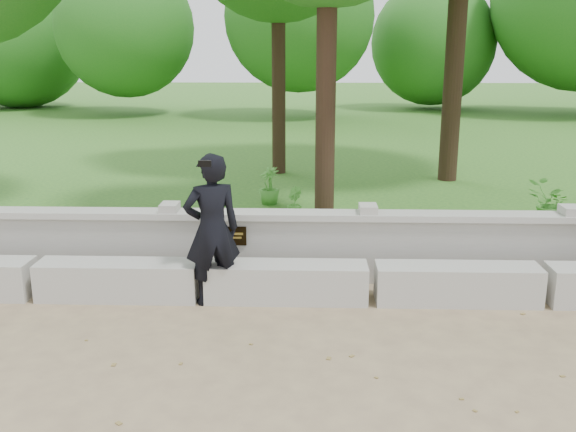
% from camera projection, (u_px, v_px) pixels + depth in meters
% --- Properties ---
extents(ground, '(80.00, 80.00, 0.00)m').
position_uv_depth(ground, '(169.00, 378.00, 5.80)').
color(ground, '#9E8A61').
rests_on(ground, ground).
extents(lawn, '(40.00, 22.00, 0.25)m').
position_uv_depth(lawn, '(267.00, 143.00, 19.30)').
color(lawn, '#27571F').
rests_on(lawn, ground).
extents(concrete_bench, '(11.90, 0.45, 0.45)m').
position_uv_depth(concrete_bench, '(202.00, 281.00, 7.58)').
color(concrete_bench, '#B3B0A9').
rests_on(concrete_bench, ground).
extents(parapet_wall, '(12.50, 0.35, 0.90)m').
position_uv_depth(parapet_wall, '(210.00, 244.00, 8.20)').
color(parapet_wall, '#A8A69F').
rests_on(parapet_wall, ground).
extents(man_main, '(0.76, 0.70, 1.77)m').
position_uv_depth(man_main, '(212.00, 230.00, 7.31)').
color(man_main, black).
rests_on(man_main, ground).
extents(shrub_b, '(0.31, 0.34, 0.52)m').
position_uv_depth(shrub_b, '(294.00, 203.00, 10.18)').
color(shrub_b, '#458D30').
rests_on(shrub_b, lawn).
extents(shrub_c, '(0.70, 0.63, 0.69)m').
position_uv_depth(shrub_c, '(549.00, 203.00, 9.79)').
color(shrub_c, '#458D30').
rests_on(shrub_c, lawn).
extents(shrub_d, '(0.49, 0.48, 0.65)m').
position_uv_depth(shrub_d, '(269.00, 186.00, 11.13)').
color(shrub_d, '#458D30').
rests_on(shrub_d, lawn).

